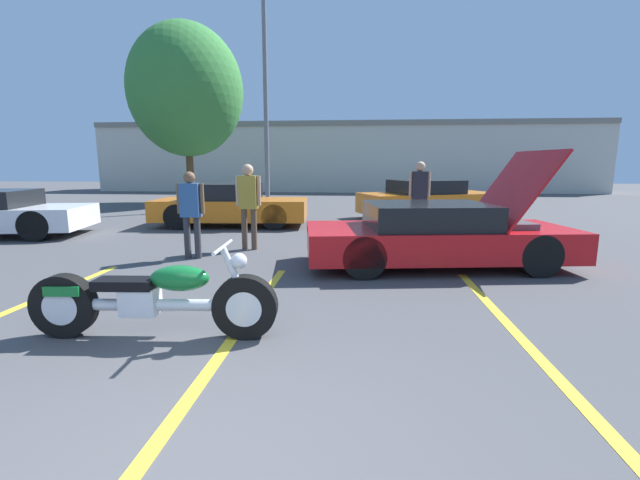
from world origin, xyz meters
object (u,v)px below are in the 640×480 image
Objects in this scene: light_pole at (267,89)px; parked_car_mid_row at (230,206)px; spectator_midground at (248,199)px; parked_car_right_row at (429,200)px; show_car_hood_open at (438,235)px; tree_background at (186,91)px; motorcycle at (154,299)px; spectator_by_show_car at (191,208)px; spectator_near_motorcycle at (419,191)px.

parked_car_mid_row is (0.02, -5.52, -4.12)m from light_pole.
parked_car_right_row is at bearing 51.64° from spectator_midground.
show_car_hood_open is 3.82m from spectator_midground.
parked_car_right_row is at bearing -25.64° from tree_background.
parked_car_mid_row is 2.50× the size of spectator_midground.
motorcycle is 8.11m from parked_car_mid_row.
parked_car_right_row is (4.33, 10.29, 0.20)m from motorcycle.
spectator_midground is at bearing -62.69° from tree_background.
show_car_hood_open is 6.92m from parked_car_right_row.
parked_car_right_row is 6.39m from parked_car_mid_row.
spectator_midground reaches higher than motorcycle.
show_car_hood_open reaches higher than parked_car_mid_row.
light_pole is 6.89m from parked_car_mid_row.
spectator_midground is at bearing 154.66° from show_car_hood_open.
show_car_hood_open reaches higher than spectator_by_show_car.
spectator_by_show_car reaches higher than parked_car_right_row.
motorcycle is at bearing -135.01° from parked_car_right_row.
light_pole reaches higher than parked_car_right_row.
parked_car_right_row is at bearing 63.23° from motorcycle.
tree_background is at bearing 137.97° from spectator_near_motorcycle.
light_pole reaches higher than show_car_hood_open.
light_pole reaches higher than parked_car_mid_row.
parked_car_right_row is 3.00× the size of spectator_by_show_car.
spectator_near_motorcycle is (-0.79, -3.48, 0.49)m from parked_car_right_row.
parked_car_mid_row is at bearing 130.32° from show_car_hood_open.
show_car_hood_open reaches higher than parked_car_right_row.
light_pole is 1.10× the size of tree_background.
spectator_by_show_car is 0.92× the size of spectator_midground.
show_car_hood_open is at bearing -52.16° from tree_background.
parked_car_mid_row is (-5.95, -2.35, -0.01)m from parked_car_right_row.
show_car_hood_open is (9.03, -11.63, -4.39)m from tree_background.
parked_car_mid_row is at bearing 112.87° from spectator_midground.
tree_background reaches higher than spectator_near_motorcycle.
parked_car_right_row reaches higher than parked_car_mid_row.
show_car_hood_open is at bearing -17.49° from spectator_midground.
parked_car_right_row is at bearing 17.31° from parked_car_mid_row.
spectator_near_motorcycle is at bearing 34.56° from spectator_by_show_car.
parked_car_mid_row is (3.99, -7.12, -4.36)m from tree_background.
tree_background is at bearing 117.31° from spectator_midground.
spectator_by_show_car is (0.59, -9.81, -3.74)m from light_pole.
spectator_by_show_car is 1.26m from spectator_midground.
tree_background reaches higher than spectator_midground.
parked_car_right_row is 8.55m from spectator_by_show_car.
parked_car_mid_row is (-5.04, 4.51, 0.03)m from show_car_hood_open.
spectator_by_show_car is (-4.59, -3.16, -0.14)m from spectator_near_motorcycle.
spectator_near_motorcycle is at bearing -124.93° from parked_car_right_row.
tree_background is at bearing 111.81° from spectator_by_show_car.
light_pole is 1.78× the size of parked_car_right_row.
tree_background is 3.11× the size of motorcycle.
spectator_near_motorcycle is 1.12× the size of spectator_by_show_car.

